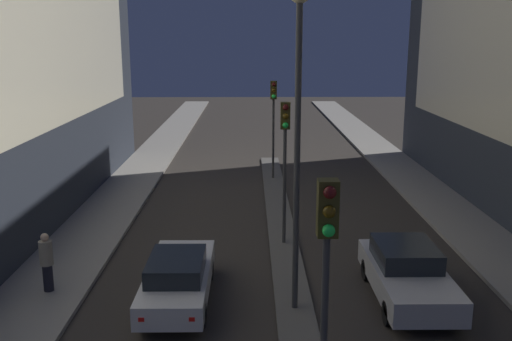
{
  "coord_description": "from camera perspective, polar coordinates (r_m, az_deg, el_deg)",
  "views": [
    {
      "loc": [
        -1.19,
        -4.27,
        7.14
      ],
      "look_at": [
        -0.91,
        20.8,
        1.28
      ],
      "focal_mm": 40.0,
      "sensor_mm": 36.0,
      "label": 1
    }
  ],
  "objects": [
    {
      "name": "traffic_light_mid",
      "position": [
        19.25,
        2.92,
        2.89
      ],
      "size": [
        0.32,
        0.42,
        4.93
      ],
      "color": "#383838",
      "rests_on": "median_strip"
    },
    {
      "name": "traffic_light_near",
      "position": [
        9.07,
        7.04,
        -9.14
      ],
      "size": [
        0.32,
        0.42,
        4.93
      ],
      "color": "#383838",
      "rests_on": "median_strip"
    },
    {
      "name": "pedestrian_on_left_sidewalk",
      "position": [
        17.22,
        -20.21,
        -8.47
      ],
      "size": [
        0.37,
        0.37,
        1.71
      ],
      "color": "black",
      "rests_on": "sidewalk_left"
    },
    {
      "name": "street_lamp",
      "position": [
        14.12,
        4.24,
        7.61
      ],
      "size": [
        0.53,
        0.53,
        8.33
      ],
      "color": "#383838",
      "rests_on": "median_strip"
    },
    {
      "name": "car_left_lane",
      "position": [
        16.03,
        -7.8,
        -10.55
      ],
      "size": [
        1.71,
        4.66,
        1.42
      ],
      "color": "silver",
      "rests_on": "ground"
    },
    {
      "name": "median_strip",
      "position": [
        20.65,
        2.73,
        -6.92
      ],
      "size": [
        1.02,
        28.19,
        0.11
      ],
      "color": "#56544F",
      "rests_on": "ground"
    },
    {
      "name": "car_right_lane",
      "position": [
        16.59,
        14.87,
        -9.9
      ],
      "size": [
        1.9,
        4.5,
        1.52
      ],
      "color": "#B2B2B7",
      "rests_on": "ground"
    },
    {
      "name": "traffic_light_far",
      "position": [
        28.64,
        1.76,
        6.29
      ],
      "size": [
        0.32,
        0.42,
        4.93
      ],
      "color": "#383838",
      "rests_on": "median_strip"
    }
  ]
}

